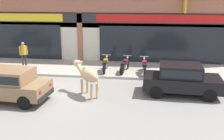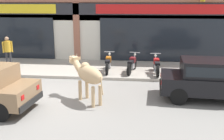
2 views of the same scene
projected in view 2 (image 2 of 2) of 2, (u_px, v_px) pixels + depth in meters
The scene contains 8 objects.
ground_plane at pixel (42, 95), 9.94m from camera, with size 90.00×90.00×0.00m, color gray.
sidewalk at pixel (70, 68), 13.81m from camera, with size 19.00×3.67×0.13m, color #A8A093.
cow at pixel (88, 74), 9.05m from camera, with size 1.63×1.72×1.61m.
car_2 at pixel (210, 78), 9.34m from camera, with size 3.68×1.79×1.46m.
motorcycle_0 at pixel (108, 64), 12.77m from camera, with size 0.52×1.81×0.88m.
motorcycle_1 at pixel (132, 64), 12.62m from camera, with size 0.62×1.80×0.88m.
motorcycle_2 at pixel (156, 66), 12.35m from camera, with size 0.52×1.81×0.88m.
pedestrian at pixel (8, 49), 13.39m from camera, with size 0.42×0.32×1.60m.
Camera 2 is at (3.69, -9.03, 3.43)m, focal length 42.00 mm.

